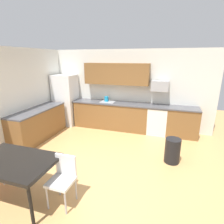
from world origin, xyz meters
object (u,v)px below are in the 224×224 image
object	(u,v)px
oven_range	(157,120)
kettle	(106,99)
microwave	(160,86)
trash_bin	(172,151)
dining_table	(14,163)
chair_near_table	(63,176)
refrigerator	(66,100)

from	to	relation	value
oven_range	kettle	distance (m)	1.87
microwave	trash_bin	distance (m)	2.25
dining_table	chair_near_table	xyz separation A→B (m)	(0.82, 0.19, -0.21)
refrigerator	oven_range	bearing A→B (deg)	1.38
microwave	kettle	size ratio (longest dim) A/B	2.70
oven_range	kettle	bearing A→B (deg)	178.39
dining_table	microwave	bearing A→B (deg)	61.15
refrigerator	chair_near_table	xyz separation A→B (m)	(2.03, -3.48, -0.41)
microwave	chair_near_table	xyz separation A→B (m)	(-1.30, -3.66, -1.06)
kettle	microwave	bearing A→B (deg)	1.61
refrigerator	dining_table	distance (m)	3.87
oven_range	trash_bin	size ratio (longest dim) A/B	1.52
trash_bin	kettle	xyz separation A→B (m)	(-2.26, 1.74, 0.72)
microwave	dining_table	xyz separation A→B (m)	(-2.12, -3.85, -0.85)
chair_near_table	kettle	size ratio (longest dim) A/B	4.25
refrigerator	kettle	bearing A→B (deg)	4.80
chair_near_table	trash_bin	bearing A→B (deg)	46.33
chair_near_table	kettle	world-z (taller)	kettle
chair_near_table	kettle	bearing A→B (deg)	97.57
dining_table	chair_near_table	world-z (taller)	chair_near_table
oven_range	kettle	size ratio (longest dim) A/B	4.55
refrigerator	microwave	world-z (taller)	refrigerator
microwave	dining_table	size ratio (longest dim) A/B	0.39
oven_range	microwave	xyz separation A→B (m)	(-0.00, 0.10, 1.11)
trash_bin	kettle	distance (m)	2.94
trash_bin	dining_table	bearing A→B (deg)	-141.66
refrigerator	trash_bin	world-z (taller)	refrigerator
refrigerator	trash_bin	distance (m)	4.18
dining_table	trash_bin	size ratio (longest dim) A/B	2.33
refrigerator	trash_bin	bearing A→B (deg)	-22.91
chair_near_table	trash_bin	world-z (taller)	chair_near_table
oven_range	chair_near_table	size ratio (longest dim) A/B	1.07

